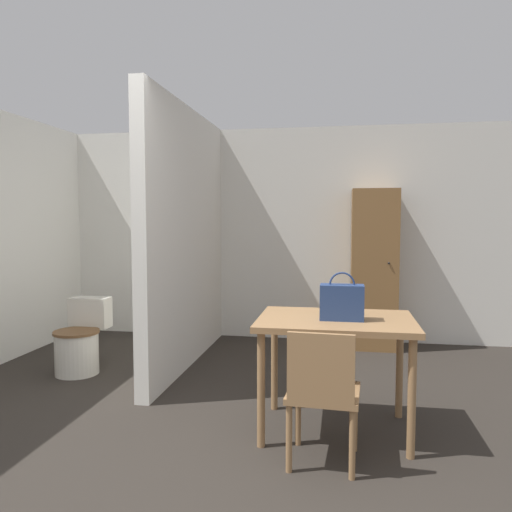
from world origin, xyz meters
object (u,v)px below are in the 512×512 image
toilet (80,342)px  wooden_cabinet (374,269)px  dining_table (336,332)px  handbag (342,302)px  wooden_chair (323,391)px

toilet → wooden_cabinet: size_ratio=0.38×
dining_table → handbag: (0.04, -0.05, 0.21)m
wooden_chair → wooden_cabinet: 2.90m
wooden_cabinet → wooden_chair: bearing=-99.2°
wooden_chair → handbag: bearing=80.7°
dining_table → wooden_chair: size_ratio=1.27×
toilet → handbag: size_ratio=2.13×
toilet → handbag: (2.41, -0.98, 0.61)m
toilet → wooden_chair: bearing=-31.8°
dining_table → handbag: size_ratio=3.26×
handbag → wooden_cabinet: 2.40m
toilet → wooden_cabinet: bearing=26.9°
handbag → toilet: bearing=157.9°
wooden_chair → handbag: handbag is taller
wooden_chair → toilet: wooden_chair is taller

